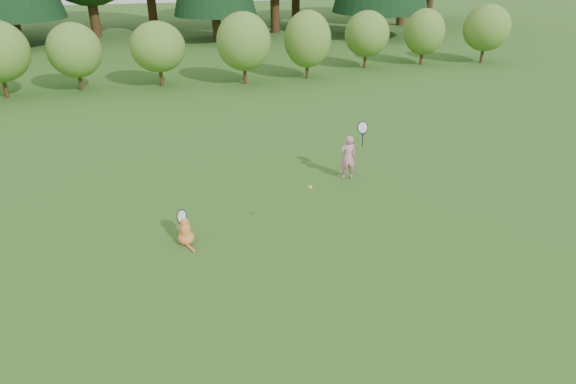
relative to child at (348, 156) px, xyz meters
name	(u,v)px	position (x,y,z in m)	size (l,w,h in m)	color
ground	(289,247)	(-2.10, -2.52, -0.55)	(100.00, 100.00, 0.00)	#2A5116
shrub_row	(205,46)	(-2.10, 10.48, 0.85)	(28.00, 3.00, 2.80)	#4F7725
child	(348,156)	(0.00, 0.00, 0.00)	(0.60, 0.39, 1.56)	pink
cat	(185,230)	(-3.87, -1.88, -0.29)	(0.34, 0.68, 0.68)	orange
tennis_ball	(310,187)	(-1.70, -2.47, 0.57)	(0.07, 0.07, 0.07)	#CED419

